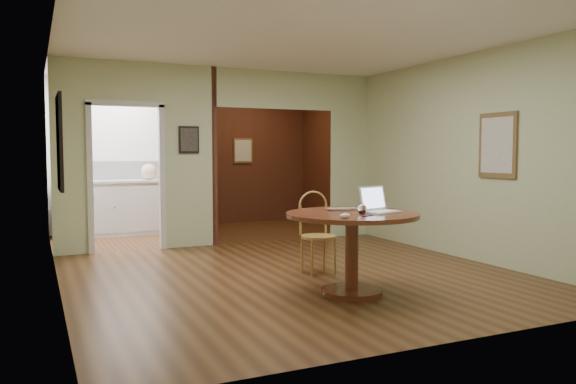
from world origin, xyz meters
name	(u,v)px	position (x,y,z in m)	size (l,w,h in m)	color
floor	(297,276)	(0.00, 0.00, 0.00)	(5.00, 5.00, 0.00)	#442713
room_shell	(187,160)	(-0.47, 3.10, 1.29)	(5.20, 7.50, 5.00)	white
dining_table	(352,234)	(0.14, -0.96, 0.61)	(1.31, 1.31, 0.82)	brown
chair	(316,228)	(0.28, 0.08, 0.53)	(0.42, 0.42, 0.96)	#AB863C
open_laptop	(377,206)	(0.40, -1.02, 0.88)	(0.42, 0.41, 0.26)	white
closed_laptop	(343,209)	(0.16, -0.75, 0.83)	(0.32, 0.20, 0.02)	#B3B3B8
mouse	(345,216)	(-0.16, -1.34, 0.84)	(0.11, 0.06, 0.05)	white
wine_glass	(362,209)	(0.16, -1.11, 0.87)	(0.09, 0.09, 0.10)	white
pen	(368,216)	(0.11, -1.29, 0.82)	(0.01, 0.01, 0.14)	#0D0D5C
kitchen_cabinet	(121,207)	(-1.35, 4.20, 0.47)	(2.06, 0.60, 0.94)	silver
grocery_bag	(149,172)	(-0.87, 4.20, 1.08)	(0.27, 0.23, 0.27)	beige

